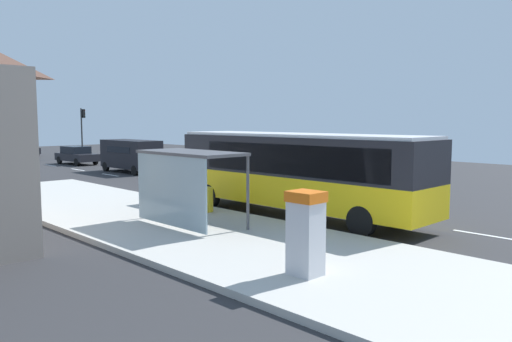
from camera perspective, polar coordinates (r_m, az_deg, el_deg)
name	(u,v)px	position (r m, az deg, el deg)	size (l,w,h in m)	color
ground_plane	(147,182)	(31.14, -12.26, -1.24)	(56.00, 92.00, 0.04)	#2D2D30
sidewalk_platform	(173,226)	(17.74, -9.35, -6.11)	(6.20, 30.00, 0.18)	beige
lane_stripe_seg_0	(487,235)	(18.04, 24.66, -6.64)	(0.16, 2.20, 0.01)	silver
lane_stripe_seg_1	(357,215)	(20.34, 11.39, -4.86)	(0.16, 2.20, 0.01)	silver
lane_stripe_seg_2	(267,200)	(23.48, 1.28, -3.32)	(0.16, 2.20, 0.01)	silver
lane_stripe_seg_3	(201,190)	(27.19, -6.24, -2.10)	(0.16, 2.20, 0.01)	silver
lane_stripe_seg_4	(150,181)	(31.26, -11.87, -1.16)	(0.16, 2.20, 0.01)	silver
lane_stripe_seg_5	(110,175)	(35.57, -16.17, -0.43)	(0.16, 2.20, 0.01)	silver
lane_stripe_seg_6	(78,170)	(40.04, -19.53, 0.14)	(0.16, 2.20, 0.01)	silver
lane_stripe_seg_7	(51,165)	(44.62, -22.20, 0.59)	(0.16, 2.20, 0.01)	silver
bus	(296,169)	(19.44, 4.60, 0.22)	(2.62, 11.03, 3.21)	yellow
white_van	(131,154)	(36.91, -13.98, 1.93)	(2.07, 5.22, 2.30)	black
sedan_near	(23,149)	(56.60, -24.88, 2.29)	(2.03, 4.49, 1.52)	black
sedan_far	(77,155)	(45.01, -19.64, 1.73)	(2.06, 4.50, 1.52)	black
ticket_machine	(306,232)	(11.63, 5.65, -6.93)	(0.66, 0.76, 1.94)	silver
recycling_bin_yellow	(206,199)	(19.65, -5.63, -3.22)	(0.52, 0.52, 0.95)	yellow
recycling_bin_blue	(195,197)	(20.20, -6.87, -2.99)	(0.52, 0.52, 0.95)	blue
traffic_light_near_side	(83,125)	(51.29, -19.04, 4.92)	(0.49, 0.28, 4.83)	#2D2D2D
traffic_light_median	(21,122)	(50.85, -25.06, 5.10)	(0.49, 0.28, 5.43)	#2D2D2D
bus_shelter	(183,169)	(16.90, -8.24, 0.20)	(1.80, 4.00, 2.50)	#4C4C51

